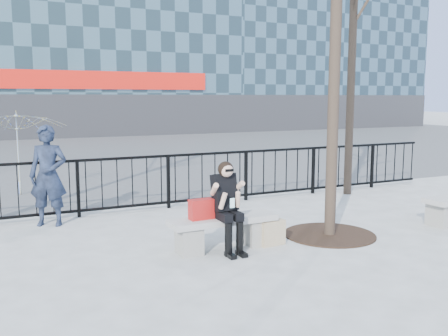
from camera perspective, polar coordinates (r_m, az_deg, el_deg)
name	(u,v)px	position (r m, az deg, el deg)	size (l,w,h in m)	color
ground	(223,249)	(7.60, -0.09, -9.21)	(120.00, 120.00, 0.00)	gray
street_surface	(68,151)	(21.88, -17.42, 1.82)	(60.00, 23.00, 0.01)	#474747
railing	(159,182)	(10.18, -7.44, -1.61)	(14.00, 0.06, 1.10)	black
tree_grate	(329,235)	(8.48, 11.96, -7.45)	(1.50, 1.50, 0.02)	black
bench_main	(223,229)	(7.51, -0.09, -7.01)	(1.65, 0.46, 0.49)	slate
seated_woman	(228,207)	(7.28, 0.46, -4.51)	(0.50, 0.64, 1.34)	black
handbag	(201,209)	(7.31, -2.60, -4.73)	(0.36, 0.17, 0.30)	#AE1715
shopping_bag	(272,233)	(7.76, 5.54, -7.39)	(0.41, 0.15, 0.39)	beige
standing_man	(48,176)	(9.28, -19.45, -0.83)	(0.65, 0.43, 1.79)	black
vendor_umbrella	(20,153)	(12.40, -22.33, 1.58)	(2.14, 2.18, 1.96)	yellow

